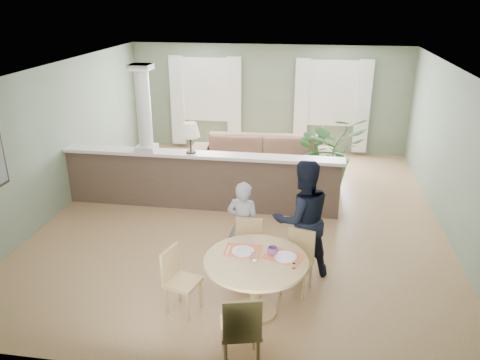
% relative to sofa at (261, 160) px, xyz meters
% --- Properties ---
extents(ground, '(8.00, 8.00, 0.00)m').
position_rel_sofa_xyz_m(ground, '(-0.09, -1.82, -0.46)').
color(ground, tan).
rests_on(ground, ground).
extents(room_shell, '(7.02, 8.02, 2.71)m').
position_rel_sofa_xyz_m(room_shell, '(-0.12, -1.19, 1.35)').
color(room_shell, gray).
rests_on(room_shell, ground).
extents(pony_wall, '(5.32, 0.38, 2.70)m').
position_rel_sofa_xyz_m(pony_wall, '(-1.07, -1.62, 0.24)').
color(pony_wall, brown).
rests_on(pony_wall, ground).
extents(sofa, '(3.24, 1.42, 0.93)m').
position_rel_sofa_xyz_m(sofa, '(0.00, 0.00, 0.00)').
color(sofa, '#926C4F').
rests_on(sofa, ground).
extents(houseplant, '(1.80, 1.69, 1.60)m').
position_rel_sofa_xyz_m(houseplant, '(1.43, -0.19, 0.34)').
color(houseplant, '#316729').
rests_on(houseplant, ground).
extents(dining_table, '(1.30, 1.30, 0.89)m').
position_rel_sofa_xyz_m(dining_table, '(0.45, -4.61, 0.16)').
color(dining_table, tan).
rests_on(dining_table, ground).
extents(chair_far_boy, '(0.42, 0.42, 0.89)m').
position_rel_sofa_xyz_m(chair_far_boy, '(0.23, -3.80, 0.03)').
color(chair_far_boy, tan).
rests_on(chair_far_boy, ground).
extents(chair_far_man, '(0.49, 0.49, 0.88)m').
position_rel_sofa_xyz_m(chair_far_man, '(0.96, -4.01, 0.02)').
color(chair_far_man, tan).
rests_on(chair_far_man, ground).
extents(chair_near, '(0.52, 0.52, 0.96)m').
position_rel_sofa_xyz_m(chair_near, '(0.41, -5.59, 0.06)').
color(chair_near, tan).
rests_on(chair_near, ground).
extents(chair_side, '(0.49, 0.49, 0.87)m').
position_rel_sofa_xyz_m(chair_side, '(-0.54, -4.70, 0.02)').
color(chair_side, tan).
rests_on(chair_side, ground).
extents(child_person, '(0.56, 0.42, 1.38)m').
position_rel_sofa_xyz_m(child_person, '(0.13, -3.56, 0.23)').
color(child_person, gray).
rests_on(child_person, ground).
extents(man_person, '(1.05, 0.94, 1.76)m').
position_rel_sofa_xyz_m(man_person, '(0.98, -3.60, 0.42)').
color(man_person, black).
rests_on(man_person, ground).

